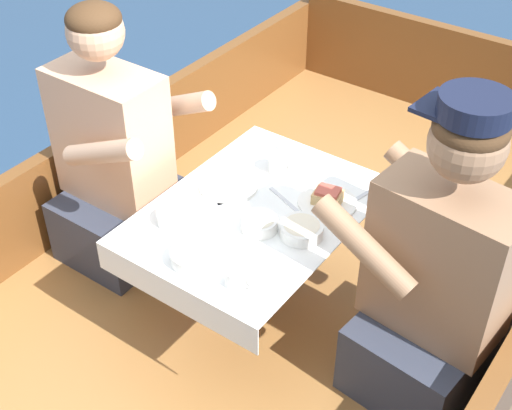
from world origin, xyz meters
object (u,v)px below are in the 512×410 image
at_px(sandwich, 328,196).
at_px(coffee_cup_port, 279,163).
at_px(person_starboard, 436,282).
at_px(coffee_cup_starboard, 237,277).
at_px(person_port, 116,163).

xyz_separation_m(sandwich, coffee_cup_port, (-0.23, 0.06, 0.00)).
bearing_deg(person_starboard, sandwich, -7.75).
bearing_deg(person_starboard, coffee_cup_starboard, 44.73).
height_order(person_port, person_starboard, person_starboard).
distance_m(person_port, sandwich, 0.80).
xyz_separation_m(sandwich, coffee_cup_starboard, (-0.02, -0.47, -0.00)).
height_order(person_starboard, coffee_cup_starboard, person_starboard).
bearing_deg(coffee_cup_starboard, coffee_cup_port, 112.21).
xyz_separation_m(person_port, coffee_cup_starboard, (0.76, -0.27, 0.07)).
xyz_separation_m(coffee_cup_port, coffee_cup_starboard, (0.22, -0.53, -0.01)).
height_order(person_port, sandwich, person_port).
relative_size(person_port, person_starboard, 0.97).
distance_m(person_starboard, sandwich, 0.45).
bearing_deg(person_starboard, person_port, 9.96).
height_order(coffee_cup_port, coffee_cup_starboard, coffee_cup_port).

